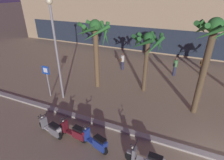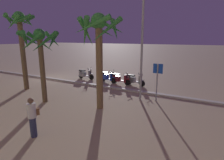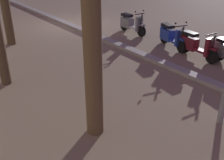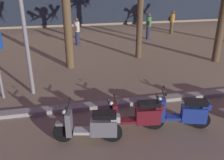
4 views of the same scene
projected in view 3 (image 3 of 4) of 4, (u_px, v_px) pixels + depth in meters
name	position (u px, v px, depth m)	size (l,w,h in m)	color
ground_plane	(72.00, 25.00, 14.31)	(200.00, 200.00, 0.00)	#9E896B
curb_strip	(69.00, 24.00, 14.19)	(60.00, 0.36, 0.12)	#ADA89E
scooter_maroon_mid_front	(195.00, 45.00, 9.94)	(1.84, 0.58, 1.04)	black
scooter_blue_far_back	(171.00, 36.00, 10.96)	(1.76, 0.77, 1.17)	black
scooter_grey_second_in_line	(131.00, 23.00, 12.81)	(1.82, 0.56, 1.17)	black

